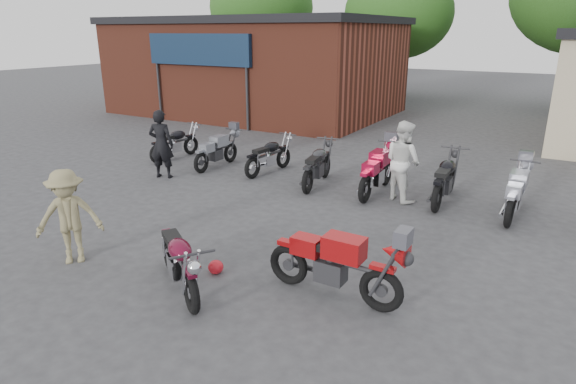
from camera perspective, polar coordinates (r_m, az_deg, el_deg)
The scene contains 17 objects.
ground at distance 7.64m, azimuth -6.37°, elevation -10.57°, with size 90.00×90.00×0.00m, color #363538.
brick_building at distance 23.37m, azimuth -3.69°, elevation 14.37°, with size 12.00×8.00×4.00m, color maroon.
tree_0 at distance 32.73m, azimuth -3.13°, elevation 19.26°, with size 6.56×6.56×8.20m, color #204211, non-canonical shape.
tree_1 at distance 28.75m, azimuth 12.81°, elevation 18.15°, with size 5.92×5.92×7.40m, color #204211, non-canonical shape.
vintage_motorcycle at distance 7.29m, azimuth -12.81°, elevation -7.56°, with size 1.90×0.63×1.10m, color #510A1F, non-canonical shape.
sportbike at distance 6.95m, azimuth 5.68°, elevation -8.12°, with size 2.05×0.67×1.19m, color #A60D10, non-canonical shape.
helmet at distance 7.87m, azimuth -8.56°, elevation -8.78°, with size 0.25×0.25×0.23m, color red.
person_dark at distance 13.01m, azimuth -14.78°, elevation 5.51°, with size 0.65×0.43×1.80m, color black.
person_light at distance 11.15m, azimuth 13.45°, elevation 3.58°, with size 0.89×0.69×1.83m, color silver.
person_tan at distance 8.68m, azimuth -24.55°, elevation -2.69°, with size 1.04×0.60×1.61m, color #897F55.
row_bike_0 at distance 14.98m, azimuth -13.22°, elevation 5.87°, with size 1.84×0.61×1.07m, color black, non-canonical shape.
row_bike_1 at distance 13.79m, azimuth -8.42°, elevation 5.09°, with size 1.84×0.61×1.07m, color gray, non-canonical shape.
row_bike_2 at distance 13.09m, azimuth -2.23°, elevation 4.54°, with size 1.83×0.60×1.06m, color black, non-canonical shape.
row_bike_3 at distance 12.03m, azimuth 3.53°, elevation 3.46°, with size 1.98×0.65×1.15m, color #262729, non-canonical shape.
row_bike_4 at distance 11.57m, azimuth 10.54°, elevation 2.73°, with size 2.09×0.69×1.21m, color #A20D2F, non-canonical shape.
row_bike_5 at distance 11.37m, azimuth 18.17°, elevation 1.79°, with size 2.07×0.68×1.20m, color black, non-canonical shape.
row_bike_6 at distance 11.03m, azimuth 25.47°, elevation 0.17°, with size 1.94×0.64×1.13m, color gray, non-canonical shape.
Camera 1 is at (4.09, -5.28, 3.71)m, focal length 30.00 mm.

